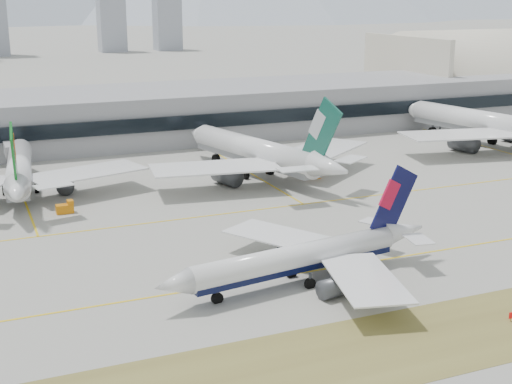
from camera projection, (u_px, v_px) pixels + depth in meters
name	position (u px, v px, depth m)	size (l,w,h in m)	color
ground	(308.00, 260.00, 120.58)	(3000.00, 3000.00, 0.00)	gray
taxiing_airliner	(305.00, 257.00, 110.37)	(49.64, 42.77, 16.71)	white
widebody_eva	(19.00, 171.00, 158.46)	(56.46, 55.53, 20.22)	white
widebody_cathay	(260.00, 153.00, 173.41)	(61.68, 61.51, 22.66)	white
widebody_china_air	(488.00, 125.00, 209.14)	(67.69, 67.15, 24.57)	white
terminal	(141.00, 115.00, 220.64)	(280.00, 43.10, 15.00)	gray
hangar	(492.00, 102.00, 298.14)	(91.00, 60.00, 60.00)	beige
gse_c	(313.00, 174.00, 173.74)	(3.55, 2.00, 2.60)	orange
gse_b	(65.00, 208.00, 146.14)	(3.55, 2.00, 2.60)	orange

